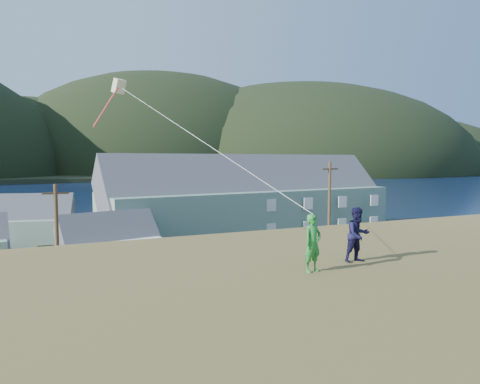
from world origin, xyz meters
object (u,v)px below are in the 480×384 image
object	(u,v)px
lodge	(252,200)
shed_white	(110,246)
wharf	(48,226)
shed_palegreen_far	(20,224)
kite_flyer_green	(313,243)
kite_flyer_navy	(358,235)

from	to	relation	value
lodge	shed_white	xyz separation A→B (m)	(-18.49, -9.93, -2.47)
lodge	shed_white	size ratio (longest dim) A/B	4.08
wharf	shed_white	distance (m)	30.24
shed_palegreen_far	kite_flyer_green	distance (m)	45.72
lodge	kite_flyer_navy	size ratio (longest dim) A/B	23.94
shed_white	shed_palegreen_far	bearing A→B (deg)	105.16
kite_flyer_navy	kite_flyer_green	bearing A→B (deg)	-167.16
shed_palegreen_far	kite_flyer_navy	xyz separation A→B (m)	(11.61, -43.97, 5.09)
lodge	shed_palegreen_far	size ratio (longest dim) A/B	3.07
kite_flyer_green	lodge	bearing A→B (deg)	52.55
shed_white	kite_flyer_navy	distance (m)	29.62
wharf	kite_flyer_navy	xyz separation A→B (m)	(8.95, -58.59, 7.55)
lodge	shed_white	bearing A→B (deg)	-157.98
lodge	shed_white	world-z (taller)	lodge
kite_flyer_green	kite_flyer_navy	xyz separation A→B (m)	(1.80, 0.40, 0.03)
wharf	shed_white	bearing A→B (deg)	-79.82
shed_palegreen_far	kite_flyer_green	bearing A→B (deg)	-65.59
shed_white	kite_flyer_green	bearing A→B (deg)	-99.24
lodge	kite_flyer_navy	world-z (taller)	lodge
shed_white	shed_palegreen_far	size ratio (longest dim) A/B	0.75
shed_palegreen_far	kite_flyer_navy	world-z (taller)	kite_flyer_navy
wharf	shed_palegreen_far	distance (m)	15.06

